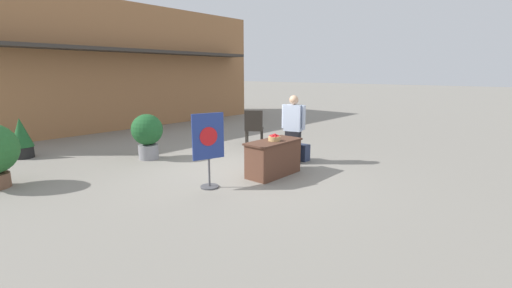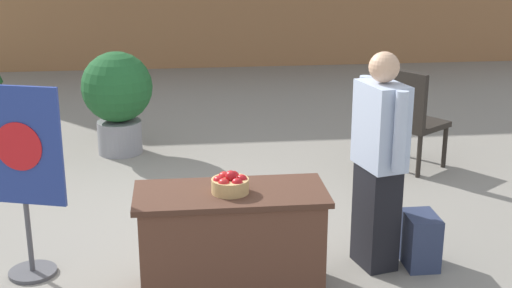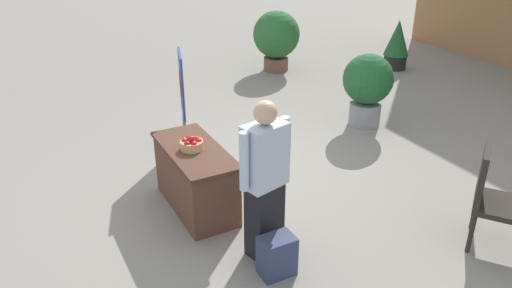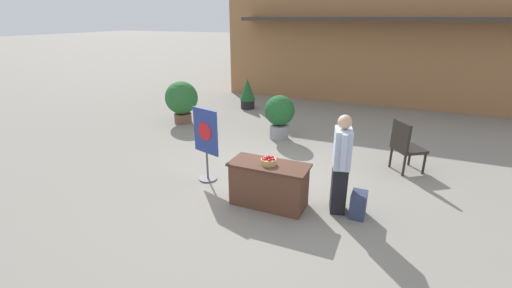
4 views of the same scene
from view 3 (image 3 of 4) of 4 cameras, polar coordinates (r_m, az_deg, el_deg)
ground_plane at (r=6.64m, az=-1.55°, el=-3.74°), size 120.00×120.00×0.00m
display_table at (r=5.86m, az=-6.89°, el=-3.90°), size 1.35×0.60×0.77m
apple_basket at (r=5.65m, az=-7.37°, el=0.05°), size 0.26×0.26×0.16m
person_visitor at (r=4.83m, az=1.00°, el=-4.20°), size 0.35×0.59×1.68m
backpack at (r=4.92m, az=2.40°, el=-12.66°), size 0.24×0.34×0.42m
poster_board at (r=7.07m, az=-8.40°, el=5.26°), size 0.63×0.36×1.47m
patio_chair at (r=5.64m, az=25.46°, el=-5.18°), size 0.77×0.77×1.09m
potted_plant_near_left at (r=11.36m, az=15.82°, el=10.98°), size 0.54×0.54×1.06m
potted_plant_far_left at (r=8.15m, az=12.63°, el=6.64°), size 0.80×0.80×1.18m
potted_plant_far_right at (r=10.80m, az=2.34°, el=12.16°), size 0.99×0.99×1.28m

